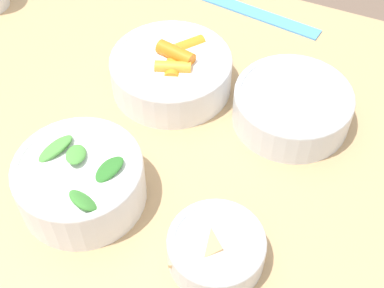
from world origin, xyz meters
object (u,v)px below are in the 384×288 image
Objects in this scene: bowl_cookies at (216,248)px; bowl_beans_hotdog at (292,107)px; bowl_greens at (81,179)px; bowl_carrots at (171,70)px; ruler at (230,4)px.

bowl_beans_hotdog is at bearing 87.28° from bowl_cookies.
bowl_greens is 0.19m from bowl_cookies.
bowl_carrots is 1.13× the size of bowl_greens.
bowl_greens reaches higher than ruler.
bowl_beans_hotdog is at bearing -50.99° from ruler.
ruler is (0.02, 0.46, -0.04)m from bowl_greens.
ruler is (-0.17, 0.47, -0.02)m from bowl_cookies.
bowl_greens reaches higher than bowl_cookies.
ruler is at bearing 109.72° from bowl_cookies.
bowl_greens is 0.47× the size of ruler.
bowl_beans_hotdog reaches higher than bowl_cookies.
bowl_greens is at bearing -129.79° from bowl_beans_hotdog.
ruler is (0.00, 0.23, -0.03)m from bowl_carrots.
ruler is (-0.18, 0.22, -0.02)m from bowl_beans_hotdog.
bowl_cookies is (-0.01, -0.25, -0.00)m from bowl_beans_hotdog.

